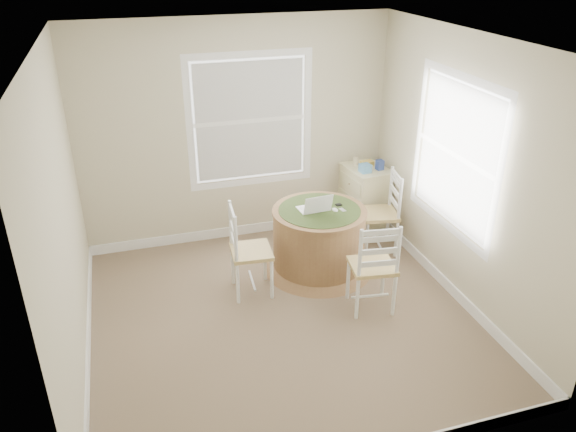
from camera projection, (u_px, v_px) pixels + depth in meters
name	position (u px, v px, depth m)	size (l,w,h in m)	color
room	(294.00, 186.00, 5.07)	(3.64, 3.64, 2.64)	#856954
round_table	(319.00, 237.00, 6.10)	(1.19, 1.19, 0.73)	olive
chair_left	(251.00, 251.00, 5.67)	(0.42, 0.40, 0.95)	white
chair_near	(372.00, 265.00, 5.42)	(0.42, 0.40, 0.95)	white
chair_right	(379.00, 213.00, 6.45)	(0.42, 0.40, 0.95)	white
laptop	(314.00, 208.00, 5.93)	(0.34, 0.30, 0.22)	white
mouse	(335.00, 210.00, 5.94)	(0.06, 0.09, 0.03)	white
phone	(343.00, 210.00, 5.95)	(0.04, 0.09, 0.02)	#B7BABF
keys	(338.00, 205.00, 6.05)	(0.06, 0.05, 0.03)	black
corner_chest	(364.00, 198.00, 7.00)	(0.53, 0.66, 0.81)	beige
tissue_box	(365.00, 168.00, 6.64)	(0.12, 0.12, 0.10)	#5A98CE
box_yellow	(367.00, 163.00, 6.85)	(0.15, 0.10, 0.06)	#DEB94E
box_blue	(380.00, 165.00, 6.72)	(0.08, 0.08, 0.12)	#304692
cup_cream	(355.00, 161.00, 6.89)	(0.07, 0.07, 0.09)	beige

